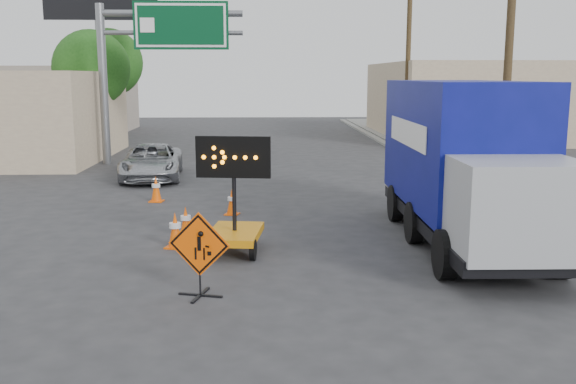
{
  "coord_description": "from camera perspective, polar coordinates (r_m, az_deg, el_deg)",
  "views": [
    {
      "loc": [
        0.29,
        -10.14,
        3.8
      ],
      "look_at": [
        0.81,
        2.67,
        1.47
      ],
      "focal_mm": 40.0,
      "sensor_mm": 36.0,
      "label": 1
    }
  ],
  "objects": [
    {
      "name": "billboard",
      "position": [
        37.2,
        -16.33,
        15.37
      ],
      "size": [
        6.1,
        0.54,
        9.85
      ],
      "color": "slate",
      "rests_on": "ground"
    },
    {
      "name": "cone_c",
      "position": [
        17.84,
        -5.02,
        -0.89
      ],
      "size": [
        0.45,
        0.45,
        0.71
      ],
      "rotation": [
        0.0,
        0.0,
        -0.29
      ],
      "color": "#FD5705",
      "rests_on": "ground"
    },
    {
      "name": "construction_sign",
      "position": [
        11.24,
        -7.89,
        -5.32
      ],
      "size": [
        1.1,
        0.79,
        1.5
      ],
      "rotation": [
        0.0,
        0.0,
        -0.27
      ],
      "color": "black",
      "rests_on": "ground"
    },
    {
      "name": "cone_a",
      "position": [
        14.57,
        -9.99,
        -3.35
      ],
      "size": [
        0.51,
        0.51,
        0.81
      ],
      "rotation": [
        0.0,
        0.0,
        -0.29
      ],
      "color": "#FD5705",
      "rests_on": "ground"
    },
    {
      "name": "cone_b",
      "position": [
        15.45,
        -9.08,
        -2.65
      ],
      "size": [
        0.43,
        0.43,
        0.76
      ],
      "rotation": [
        0.0,
        0.0,
        0.14
      ],
      "color": "#FD5705",
      "rests_on": "ground"
    },
    {
      "name": "utility_pole_near",
      "position": [
        21.58,
        19.06,
        12.08
      ],
      "size": [
        1.8,
        0.26,
        9.0
      ],
      "color": "#48381F",
      "rests_on": "ground"
    },
    {
      "name": "tree_left_near",
      "position": [
        33.19,
        -17.07,
        10.47
      ],
      "size": [
        3.71,
        3.71,
        6.03
      ],
      "color": "#48381F",
      "rests_on": "ground"
    },
    {
      "name": "pickup_truck",
      "position": [
        24.5,
        -12.02,
        2.65
      ],
      "size": [
        2.52,
        4.78,
        1.28
      ],
      "primitive_type": "imported",
      "rotation": [
        0.0,
        0.0,
        0.09
      ],
      "color": "#ABADB2",
      "rests_on": "ground"
    },
    {
      "name": "storefront_left_far",
      "position": [
        46.74,
        -21.61,
        7.61
      ],
      "size": [
        12.0,
        10.0,
        4.4
      ],
      "primitive_type": "cube",
      "color": "gray",
      "rests_on": "ground"
    },
    {
      "name": "box_truck",
      "position": [
        15.07,
        15.41,
        1.79
      ],
      "size": [
        2.6,
        7.8,
        3.69
      ],
      "rotation": [
        0.0,
        0.0,
        -0.02
      ],
      "color": "black",
      "rests_on": "ground"
    },
    {
      "name": "arrow_board",
      "position": [
        14.03,
        -4.77,
        -3.02
      ],
      "size": [
        1.6,
        1.91,
        2.54
      ],
      "rotation": [
        0.0,
        0.0,
        -0.13
      ],
      "color": "orange",
      "rests_on": "ground"
    },
    {
      "name": "building_right_far",
      "position": [
        42.13,
        15.39,
        7.88
      ],
      "size": [
        10.0,
        14.0,
        4.6
      ],
      "primitive_type": "cube",
      "color": "#C7B390",
      "rests_on": "ground"
    },
    {
      "name": "tree_left_far",
      "position": [
        41.21,
        -15.64,
        11.02
      ],
      "size": [
        4.1,
        4.1,
        6.66
      ],
      "color": "#48381F",
      "rests_on": "ground"
    },
    {
      "name": "sidewalk_right",
      "position": [
        27.03,
        17.64,
        1.88
      ],
      "size": [
        4.0,
        60.0,
        0.15
      ],
      "primitive_type": "cube",
      "color": "gray",
      "rests_on": "ground"
    },
    {
      "name": "ground",
      "position": [
        10.83,
        -3.75,
        -10.28
      ],
      "size": [
        100.0,
        100.0,
        0.0
      ],
      "primitive_type": "plane",
      "color": "#2D2D30",
      "rests_on": "ground"
    },
    {
      "name": "curb_right",
      "position": [
        26.34,
        12.93,
        1.86
      ],
      "size": [
        0.4,
        60.0,
        0.12
      ],
      "primitive_type": "cube",
      "color": "gray",
      "rests_on": "ground"
    },
    {
      "name": "highway_gantry",
      "position": [
        28.52,
        -12.14,
        12.61
      ],
      "size": [
        6.18,
        0.38,
        6.9
      ],
      "color": "slate",
      "rests_on": "ground"
    },
    {
      "name": "utility_pole_far",
      "position": [
        35.01,
        10.62,
        11.56
      ],
      "size": [
        1.8,
        0.26,
        9.0
      ],
      "color": "#48381F",
      "rests_on": "ground"
    },
    {
      "name": "cone_d",
      "position": [
        20.0,
        -11.65,
        0.27
      ],
      "size": [
        0.45,
        0.45,
        0.79
      ],
      "rotation": [
        0.0,
        0.0,
        -0.13
      ],
      "color": "#FD5705",
      "rests_on": "ground"
    }
  ]
}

